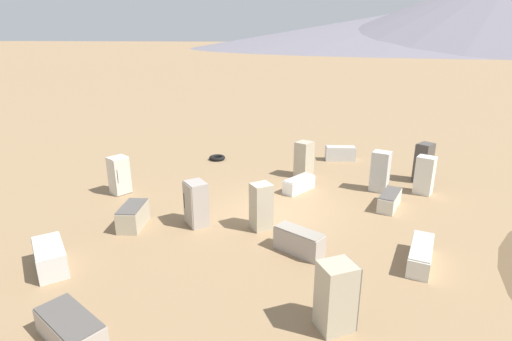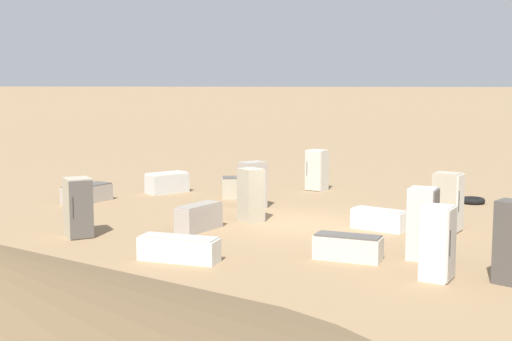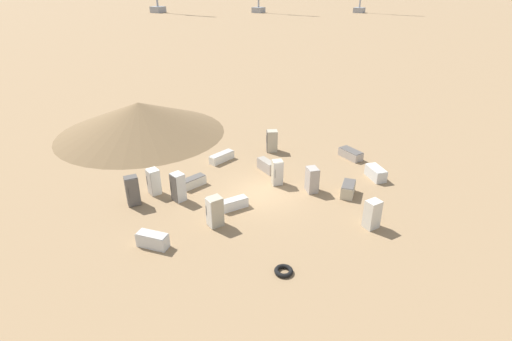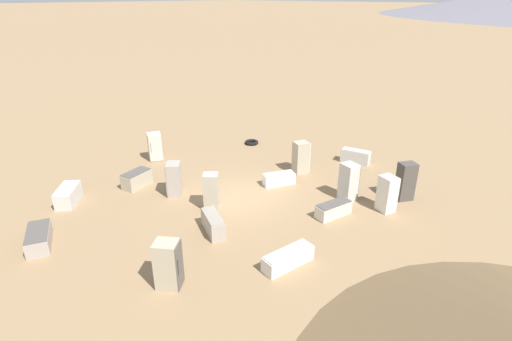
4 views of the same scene
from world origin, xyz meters
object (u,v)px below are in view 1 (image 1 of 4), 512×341
object	(u,v)px
scrap_tire	(217,158)
discarded_fridge_7	(119,175)
discarded_fridge_1	(425,175)
discarded_fridge_4	(70,329)
discarded_fridge_13	(50,257)
discarded_fridge_12	(340,153)
discarded_fridge_6	(299,241)
discarded_fridge_15	(304,159)
discarded_fridge_5	(299,184)
discarded_fridge_0	(336,297)
discarded_fridge_9	(133,216)
discarded_fridge_2	(421,254)
discarded_fridge_3	(261,206)
discarded_fridge_8	(380,171)
discarded_fridge_11	(196,204)
discarded_fridge_10	(423,163)
discarded_fridge_14	(390,200)

from	to	relation	value
scrap_tire	discarded_fridge_7	bearing A→B (deg)	67.33
discarded_fridge_1	discarded_fridge_4	world-z (taller)	discarded_fridge_1
discarded_fridge_7	discarded_fridge_13	world-z (taller)	discarded_fridge_7
discarded_fridge_12	discarded_fridge_6	bearing A→B (deg)	164.08
discarded_fridge_4	discarded_fridge_7	distance (m)	8.75
discarded_fridge_1	discarded_fridge_13	world-z (taller)	discarded_fridge_1
scrap_tire	discarded_fridge_15	bearing A→B (deg)	162.49
discarded_fridge_5	discarded_fridge_7	world-z (taller)	discarded_fridge_7
discarded_fridge_6	scrap_tire	bearing A→B (deg)	59.85
discarded_fridge_0	discarded_fridge_9	size ratio (longest dim) A/B	1.06
discarded_fridge_0	discarded_fridge_9	world-z (taller)	discarded_fridge_0
discarded_fridge_2	discarded_fridge_3	bearing A→B (deg)	179.70
discarded_fridge_1	discarded_fridge_8	world-z (taller)	discarded_fridge_8
discarded_fridge_4	discarded_fridge_12	world-z (taller)	discarded_fridge_12
discarded_fridge_6	discarded_fridge_1	bearing A→B (deg)	-8.88
discarded_fridge_4	discarded_fridge_5	world-z (taller)	discarded_fridge_4
discarded_fridge_1	discarded_fridge_12	world-z (taller)	discarded_fridge_1
discarded_fridge_0	discarded_fridge_5	distance (m)	8.42
discarded_fridge_2	discarded_fridge_7	bearing A→B (deg)	178.07
discarded_fridge_0	discarded_fridge_7	bearing A→B (deg)	-157.87
discarded_fridge_8	discarded_fridge_13	distance (m)	12.57
discarded_fridge_15	discarded_fridge_5	bearing A→B (deg)	-62.61
discarded_fridge_1	discarded_fridge_12	xyz separation A→B (m)	(3.60, -3.94, -0.43)
discarded_fridge_1	discarded_fridge_3	bearing A→B (deg)	-118.50
discarded_fridge_6	discarded_fridge_11	xyz separation A→B (m)	(3.72, -1.04, 0.41)
discarded_fridge_6	discarded_fridge_12	xyz separation A→B (m)	(-0.72, -10.05, -0.00)
discarded_fridge_0	discarded_fridge_1	size ratio (longest dim) A/B	1.02
discarded_fridge_7	discarded_fridge_10	distance (m)	13.23
discarded_fridge_3	discarded_fridge_13	bearing A→B (deg)	175.26
discarded_fridge_5	discarded_fridge_12	bearing A→B (deg)	102.81
discarded_fridge_11	scrap_tire	bearing A→B (deg)	-31.06
discarded_fridge_10	discarded_fridge_7	bearing A→B (deg)	144.48
scrap_tire	discarded_fridge_1	bearing A→B (deg)	166.33
discarded_fridge_3	discarded_fridge_10	bearing A→B (deg)	4.74
scrap_tire	discarded_fridge_6	bearing A→B (deg)	123.44
discarded_fridge_8	discarded_fridge_15	distance (m)	3.52
discarded_fridge_9	discarded_fridge_11	bearing A→B (deg)	7.17
discarded_fridge_1	discarded_fridge_10	xyz separation A→B (m)	(-0.14, -1.55, 0.08)
discarded_fridge_2	discarded_fridge_14	bearing A→B (deg)	110.48
discarded_fridge_8	discarded_fridge_13	bearing A→B (deg)	-119.97
discarded_fridge_4	discarded_fridge_12	size ratio (longest dim) A/B	1.18
discarded_fridge_6	discarded_fridge_13	size ratio (longest dim) A/B	1.00
discarded_fridge_1	discarded_fridge_11	world-z (taller)	discarded_fridge_1
discarded_fridge_1	discarded_fridge_2	xyz separation A→B (m)	(0.83, 5.85, -0.50)
discarded_fridge_11	discarded_fridge_14	world-z (taller)	discarded_fridge_11
discarded_fridge_4	discarded_fridge_14	xyz separation A→B (m)	(-7.06, -9.09, -0.01)
discarded_fridge_4	discarded_fridge_3	bearing A→B (deg)	-177.06
discarded_fridge_0	discarded_fridge_10	world-z (taller)	discarded_fridge_10
discarded_fridge_1	discarded_fridge_10	distance (m)	1.56
discarded_fridge_4	discarded_fridge_10	bearing A→B (deg)	171.92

